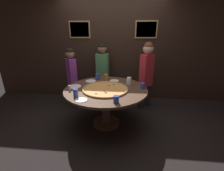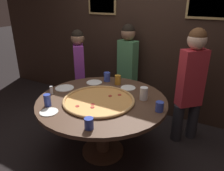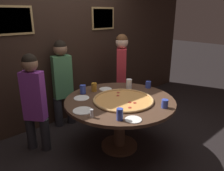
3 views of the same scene
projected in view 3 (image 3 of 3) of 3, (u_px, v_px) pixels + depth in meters
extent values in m
plane|color=black|center=(119.00, 146.00, 3.19)|extent=(24.00, 24.00, 0.00)
cube|color=black|center=(66.00, 47.00, 3.72)|extent=(6.40, 0.06, 2.60)
cube|color=#9E7F4C|center=(15.00, 20.00, 3.04)|extent=(0.52, 0.02, 0.40)
cube|color=#936B5B|center=(15.00, 20.00, 3.04)|extent=(0.46, 0.01, 0.34)
cube|color=#9E7F4C|center=(103.00, 18.00, 4.05)|extent=(0.52, 0.02, 0.40)
cube|color=#936B5B|center=(103.00, 18.00, 4.05)|extent=(0.46, 0.01, 0.34)
cylinder|color=#4C3323|center=(120.00, 101.00, 2.96)|extent=(1.49, 1.49, 0.04)
cylinder|color=#4C3323|center=(119.00, 125.00, 3.07)|extent=(0.16, 0.16, 0.70)
cylinder|color=#4C3323|center=(119.00, 145.00, 3.18)|extent=(0.52, 0.52, 0.04)
cylinder|color=#E0994C|center=(123.00, 100.00, 2.90)|extent=(0.77, 0.77, 0.01)
torus|color=tan|center=(124.00, 100.00, 2.90)|extent=(0.81, 0.81, 0.03)
cylinder|color=#A8281E|center=(118.00, 93.00, 3.15)|extent=(0.04, 0.04, 0.00)
cylinder|color=#A8281E|center=(135.00, 103.00, 2.80)|extent=(0.04, 0.04, 0.00)
cylinder|color=#A8281E|center=(118.00, 96.00, 3.05)|extent=(0.04, 0.04, 0.00)
cylinder|color=#A8281E|center=(130.00, 108.00, 2.66)|extent=(0.04, 0.04, 0.00)
cylinder|color=#A8281E|center=(130.00, 102.00, 2.82)|extent=(0.04, 0.04, 0.00)
cylinder|color=white|center=(129.00, 84.00, 3.35)|extent=(0.09, 0.09, 0.15)
cylinder|color=#384CB7|center=(165.00, 104.00, 2.67)|extent=(0.08, 0.08, 0.11)
cylinder|color=#384CB7|center=(83.00, 89.00, 3.14)|extent=(0.09, 0.09, 0.13)
cylinder|color=#BC7A23|center=(94.00, 87.00, 3.24)|extent=(0.08, 0.08, 0.13)
cylinder|color=#384CB7|center=(120.00, 114.00, 2.36)|extent=(0.07, 0.07, 0.13)
cylinder|color=#384CB7|center=(148.00, 85.00, 3.39)|extent=(0.08, 0.08, 0.10)
cylinder|color=white|center=(83.00, 111.00, 2.60)|extent=(0.24, 0.24, 0.01)
cylinder|color=white|center=(106.00, 89.00, 3.34)|extent=(0.19, 0.19, 0.01)
cylinder|color=white|center=(133.00, 119.00, 2.38)|extent=(0.19, 0.19, 0.01)
cylinder|color=white|center=(82.00, 98.00, 2.99)|extent=(0.21, 0.21, 0.01)
cylinder|color=silver|center=(92.00, 114.00, 2.43)|extent=(0.04, 0.04, 0.08)
cylinder|color=#B7B7BC|center=(92.00, 110.00, 2.41)|extent=(0.04, 0.04, 0.01)
cylinder|color=#232328|center=(71.00, 109.00, 3.81)|extent=(0.16, 0.16, 0.50)
cylinder|color=#232328|center=(58.00, 112.00, 3.70)|extent=(0.16, 0.16, 0.50)
cube|color=#4C8C59|center=(62.00, 77.00, 3.56)|extent=(0.33, 0.22, 0.70)
sphere|color=#8C664C|center=(60.00, 49.00, 3.42)|extent=(0.22, 0.22, 0.22)
sphere|color=black|center=(60.00, 46.00, 3.41)|extent=(0.20, 0.20, 0.20)
cylinder|color=#232328|center=(121.00, 98.00, 4.30)|extent=(0.20, 0.20, 0.52)
cylinder|color=#232328|center=(121.00, 102.00, 4.08)|extent=(0.20, 0.20, 0.52)
cube|color=red|center=(121.00, 68.00, 3.99)|extent=(0.34, 0.34, 0.73)
sphere|color=beige|center=(122.00, 42.00, 3.84)|extent=(0.22, 0.22, 0.22)
sphere|color=brown|center=(122.00, 40.00, 3.83)|extent=(0.21, 0.21, 0.21)
cylinder|color=#232328|center=(45.00, 134.00, 3.05)|extent=(0.18, 0.18, 0.47)
cylinder|color=#232328|center=(31.00, 133.00, 3.08)|extent=(0.18, 0.18, 0.47)
cube|color=purple|center=(34.00, 96.00, 2.88)|extent=(0.30, 0.32, 0.66)
sphere|color=#8C664C|center=(30.00, 64.00, 2.75)|extent=(0.21, 0.21, 0.21)
sphere|color=black|center=(29.00, 61.00, 2.73)|extent=(0.19, 0.19, 0.19)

